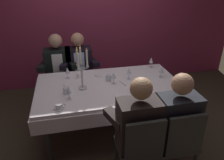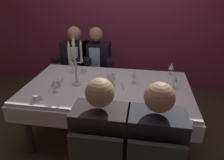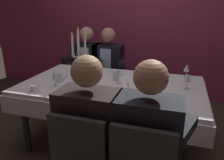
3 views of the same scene
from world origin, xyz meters
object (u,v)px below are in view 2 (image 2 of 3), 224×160
Objects in this scene: dinner_plate_1 at (108,73)px; coffee_cup_0 at (37,98)px; water_tumbler_0 at (110,78)px; seated_diner_3 at (154,144)px; wine_glass_2 at (175,79)px; wine_glass_4 at (171,66)px; wine_glass_3 at (113,76)px; coffee_cup_1 at (84,71)px; dinner_plate_0 at (124,103)px; seated_diner_2 at (101,138)px; seated_diner_1 at (97,59)px; dining_table at (107,94)px; water_tumbler_1 at (57,83)px; seated_diner_0 at (76,58)px; wine_glass_0 at (72,64)px; wine_glass_5 at (54,83)px; wine_glass_1 at (134,74)px; candelabra at (76,64)px.

coffee_cup_0 reaches higher than dinner_plate_1.
seated_diner_3 is at bearing -62.91° from water_tumbler_0.
wine_glass_2 is 1.00× the size of wine_glass_4.
wine_glass_3 is 1.24× the size of coffee_cup_1.
seated_diner_2 is (-0.12, -0.52, -0.01)m from dinner_plate_0.
dinner_plate_1 is 1.35m from seated_diner_3.
seated_diner_3 is (0.85, -1.77, 0.00)m from seated_diner_1.
wine_glass_4 is (0.76, 0.45, 0.23)m from dining_table.
wine_glass_2 is 1.00× the size of wine_glass_3.
water_tumbler_1 is 1.01m from seated_diner_0.
seated_diner_3 is at bearing -64.81° from dinner_plate_1.
wine_glass_4 reaches higher than dinner_plate_1.
dinner_plate_0 is at bearing 118.49° from seated_diner_3.
wine_glass_4 is at bearing 30.53° from dining_table.
wine_glass_2 is at bearing -11.16° from wine_glass_0.
wine_glass_2 is 1.24× the size of coffee_cup_1.
dining_table is 1.56× the size of seated_diner_1.
wine_glass_4 is 1.00× the size of wine_glass_5.
wine_glass_5 is at bearing -151.63° from wine_glass_4.
seated_diner_3 reaches higher than dining_table.
water_tumbler_1 is 0.65× the size of coffee_cup_1.
wine_glass_5 is at bearing -156.11° from wine_glass_1.
seated_diner_1 is (-0.34, 0.77, -0.05)m from water_tumbler_0.
seated_diner_1 reaches higher than coffee_cup_0.
water_tumbler_1 is (-0.57, -0.23, -0.00)m from water_tumbler_0.
coffee_cup_1 is 1.50m from seated_diner_3.
dinner_plate_0 is 0.50m from wine_glass_1.
candelabra reaches higher than wine_glass_4.
wine_glass_2 and wine_glass_4 have the same top height.
candelabra is at bearing 54.29° from coffee_cup_0.
wine_glass_4 is at bearing 23.99° from water_tumbler_0.
dinner_plate_1 is at bearing 161.49° from wine_glass_2.
wine_glass_4 is 1.49m from seated_diner_2.
wine_glass_2 is 1.50m from coffee_cup_0.
water_tumbler_1 is (-1.32, -0.57, -0.07)m from wine_glass_4.
dinner_plate_0 is 0.69m from wine_glass_2.
seated_diner_2 is at bearing -61.17° from candelabra.
coffee_cup_1 is 0.11× the size of seated_diner_0.
seated_diner_1 is 1.97m from seated_diner_3.
seated_diner_3 is (1.06, -0.63, -0.12)m from wine_glass_5.
wine_glass_4 is at bearing 23.22° from water_tumbler_1.
wine_glass_5 is 0.66m from water_tumbler_0.
dinner_plate_0 is at bearing -140.84° from wine_glass_2.
dinner_plate_0 is (0.59, -0.33, -0.25)m from candelabra.
wine_glass_4 is at bearing 35.64° from wine_glass_1.
coffee_cup_1 is at bearing 139.09° from dining_table.
dining_table is 14.70× the size of coffee_cup_1.
water_tumbler_1 is 0.07× the size of seated_diner_3.
candelabra is 1.25m from seated_diner_3.
wine_glass_1 and wine_glass_5 have the same top height.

